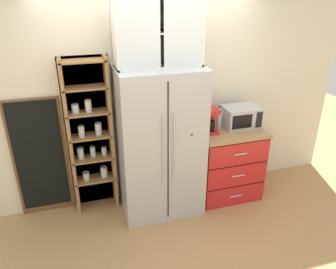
{
  "coord_description": "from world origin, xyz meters",
  "views": [
    {
      "loc": [
        -0.89,
        -3.29,
        2.58
      ],
      "look_at": [
        0.1,
        0.02,
        0.98
      ],
      "focal_mm": 34.9,
      "sensor_mm": 36.0,
      "label": 1
    }
  ],
  "objects_px": {
    "microwave": "(240,117)",
    "coffee_maker": "(209,120)",
    "mug_red": "(230,125)",
    "bottle_clear": "(219,119)",
    "chalkboard_menu": "(40,158)",
    "mug_sage": "(230,126)",
    "bottle_amber": "(229,120)",
    "refrigerator": "(160,142)"
  },
  "relations": [
    {
      "from": "mug_sage",
      "to": "bottle_amber",
      "type": "bearing_deg",
      "value": 92.32
    },
    {
      "from": "bottle_clear",
      "to": "microwave",
      "type": "bearing_deg",
      "value": -3.52
    },
    {
      "from": "bottle_amber",
      "to": "chalkboard_menu",
      "type": "distance_m",
      "value": 2.31
    },
    {
      "from": "refrigerator",
      "to": "mug_red",
      "type": "distance_m",
      "value": 0.92
    },
    {
      "from": "microwave",
      "to": "mug_red",
      "type": "distance_m",
      "value": 0.18
    },
    {
      "from": "refrigerator",
      "to": "chalkboard_menu",
      "type": "distance_m",
      "value": 1.41
    },
    {
      "from": "microwave",
      "to": "coffee_maker",
      "type": "height_order",
      "value": "coffee_maker"
    },
    {
      "from": "chalkboard_menu",
      "to": "mug_sage",
      "type": "bearing_deg",
      "value": -7.31
    },
    {
      "from": "refrigerator",
      "to": "microwave",
      "type": "distance_m",
      "value": 1.09
    },
    {
      "from": "coffee_maker",
      "to": "mug_red",
      "type": "distance_m",
      "value": 0.3
    },
    {
      "from": "microwave",
      "to": "chalkboard_menu",
      "type": "height_order",
      "value": "chalkboard_menu"
    },
    {
      "from": "mug_sage",
      "to": "chalkboard_menu",
      "type": "relative_size",
      "value": 0.08
    },
    {
      "from": "mug_red",
      "to": "chalkboard_menu",
      "type": "distance_m",
      "value": 2.31
    },
    {
      "from": "bottle_amber",
      "to": "bottle_clear",
      "type": "bearing_deg",
      "value": 167.42
    },
    {
      "from": "mug_red",
      "to": "bottle_clear",
      "type": "relative_size",
      "value": 0.37
    },
    {
      "from": "mug_sage",
      "to": "chalkboard_menu",
      "type": "bearing_deg",
      "value": 172.69
    },
    {
      "from": "mug_red",
      "to": "mug_sage",
      "type": "bearing_deg",
      "value": -90.65
    },
    {
      "from": "coffee_maker",
      "to": "refrigerator",
      "type": "bearing_deg",
      "value": -177.05
    },
    {
      "from": "mug_sage",
      "to": "chalkboard_menu",
      "type": "xyz_separation_m",
      "value": [
        -2.28,
        0.29,
        -0.25
      ]
    },
    {
      "from": "bottle_clear",
      "to": "chalkboard_menu",
      "type": "relative_size",
      "value": 0.2
    },
    {
      "from": "microwave",
      "to": "chalkboard_menu",
      "type": "distance_m",
      "value": 2.47
    },
    {
      "from": "refrigerator",
      "to": "chalkboard_menu",
      "type": "relative_size",
      "value": 1.22
    },
    {
      "from": "mug_sage",
      "to": "coffee_maker",
      "type": "bearing_deg",
      "value": 177.48
    },
    {
      "from": "microwave",
      "to": "bottle_clear",
      "type": "xyz_separation_m",
      "value": [
        -0.28,
        0.02,
        -0.0
      ]
    },
    {
      "from": "coffee_maker",
      "to": "bottle_clear",
      "type": "height_order",
      "value": "coffee_maker"
    },
    {
      "from": "mug_sage",
      "to": "bottle_clear",
      "type": "relative_size",
      "value": 0.4
    },
    {
      "from": "mug_sage",
      "to": "bottle_clear",
      "type": "distance_m",
      "value": 0.17
    },
    {
      "from": "microwave",
      "to": "mug_sage",
      "type": "xyz_separation_m",
      "value": [
        -0.16,
        -0.05,
        -0.08
      ]
    },
    {
      "from": "bottle_clear",
      "to": "chalkboard_menu",
      "type": "height_order",
      "value": "chalkboard_menu"
    },
    {
      "from": "bottle_clear",
      "to": "bottle_amber",
      "type": "bearing_deg",
      "value": -12.58
    },
    {
      "from": "coffee_maker",
      "to": "mug_sage",
      "type": "height_order",
      "value": "coffee_maker"
    },
    {
      "from": "microwave",
      "to": "mug_red",
      "type": "height_order",
      "value": "microwave"
    },
    {
      "from": "refrigerator",
      "to": "mug_red",
      "type": "height_order",
      "value": "refrigerator"
    },
    {
      "from": "microwave",
      "to": "chalkboard_menu",
      "type": "bearing_deg",
      "value": 174.43
    },
    {
      "from": "mug_red",
      "to": "chalkboard_menu",
      "type": "xyz_separation_m",
      "value": [
        -2.28,
        0.27,
        -0.25
      ]
    },
    {
      "from": "bottle_clear",
      "to": "bottle_amber",
      "type": "xyz_separation_m",
      "value": [
        0.12,
        -0.03,
        -0.02
      ]
    },
    {
      "from": "coffee_maker",
      "to": "mug_sage",
      "type": "distance_m",
      "value": 0.3
    },
    {
      "from": "microwave",
      "to": "mug_red",
      "type": "bearing_deg",
      "value": -168.73
    },
    {
      "from": "mug_red",
      "to": "bottle_amber",
      "type": "height_order",
      "value": "bottle_amber"
    },
    {
      "from": "coffee_maker",
      "to": "bottle_amber",
      "type": "bearing_deg",
      "value": 6.46
    },
    {
      "from": "bottle_clear",
      "to": "refrigerator",
      "type": "bearing_deg",
      "value": -173.34
    },
    {
      "from": "refrigerator",
      "to": "mug_sage",
      "type": "bearing_deg",
      "value": 1.26
    }
  ]
}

